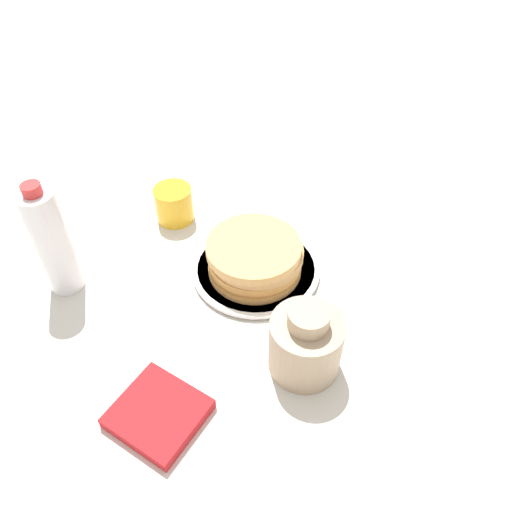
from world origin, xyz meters
name	(u,v)px	position (x,y,z in m)	size (l,w,h in m)	color
ground_plane	(252,260)	(0.00, 0.00, 0.00)	(4.00, 4.00, 0.00)	silver
plate	(256,269)	(0.01, -0.03, 0.01)	(0.24, 0.24, 0.01)	white
pancake_stack	(255,256)	(0.01, -0.03, 0.04)	(0.18, 0.18, 0.06)	#AD7D43
juice_glass	(174,204)	(-0.17, 0.12, 0.04)	(0.08, 0.08, 0.07)	yellow
cream_jug	(306,343)	(0.09, -0.23, 0.06)	(0.11, 0.11, 0.13)	tan
water_bottle_near	(52,242)	(-0.33, -0.08, 0.10)	(0.06, 0.06, 0.22)	white
napkin	(158,413)	(-0.12, -0.33, 0.01)	(0.16, 0.16, 0.02)	red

